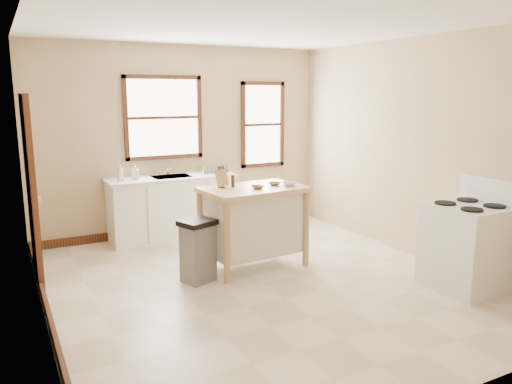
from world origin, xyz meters
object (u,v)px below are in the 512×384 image
Objects in this scene: soap_bottle_b at (135,172)px; knife_block at (222,179)px; bowl_a at (257,187)px; bowl_c at (289,184)px; kitchen_island at (253,227)px; pepper_grinder at (233,181)px; gas_stove at (467,235)px; soap_bottle_a at (120,172)px; dish_rack at (212,169)px; bowl_b at (275,184)px; trash_bin at (198,251)px.

soap_bottle_b is 1.05× the size of knife_block.
bowl_a is 0.43m from bowl_c.
bowl_c is (0.43, -0.12, 0.52)m from kitchen_island.
bowl_c is (1.45, -1.75, -0.01)m from soap_bottle_b.
pepper_grinder reaches higher than soap_bottle_b.
pepper_grinder is at bearing 159.54° from bowl_c.
knife_block is 0.17× the size of gas_stove.
soap_bottle_a is at bearing 103.12° from knife_block.
dish_rack is 1.67m from bowl_b.
knife_block is 1.32× the size of bowl_a.
kitchen_island is at bearing 91.49° from bowl_a.
knife_block is 1.27× the size of bowl_c.
knife_block is at bearing -121.81° from dish_rack.
pepper_grinder is 0.21× the size of trash_bin.
knife_block is at bearing 146.81° from kitchen_island.
bowl_c is 2.08m from gas_stove.
soap_bottle_b is 0.29× the size of trash_bin.
bowl_b is at bearing 19.26° from bowl_a.
soap_bottle_b is 1.93m from trash_bin.
pepper_grinder reaches higher than dish_rack.
knife_block reaches higher than trash_bin.
dish_rack reaches higher than trash_bin.
bowl_b is (0.30, -0.00, 0.51)m from kitchen_island.
bowl_c is at bearing -2.18° from bowl_a.
bowl_c reaches higher than bowl_a.
soap_bottle_b is 1.39× the size of pepper_grinder.
bowl_a is (-0.16, -1.77, 0.03)m from dish_rack.
bowl_a is at bearing 136.88° from gas_stove.
knife_block reaches higher than soap_bottle_a.
gas_stove reaches higher than soap_bottle_b.
dish_rack is (1.18, 0.03, -0.05)m from soap_bottle_b.
bowl_c is (0.65, -0.24, -0.05)m from pepper_grinder.
trash_bin is (-0.79, -0.07, -0.65)m from bowl_a.
bowl_c reaches higher than trash_bin.
soap_bottle_b is at bearing 96.48° from knife_block.
soap_bottle_b reaches higher than dish_rack.
soap_bottle_b is at bearing 129.55° from bowl_c.
trash_bin is at bearing -130.80° from dish_rack.
dish_rack is 3.73m from gas_stove.
gas_stove is at bearing -50.92° from trash_bin.
soap_bottle_b is 1.99m from kitchen_island.
trash_bin is (-0.46, -0.35, -0.73)m from knife_block.
bowl_b is at bearing -4.88° from kitchen_island.
bowl_a is at bearing -108.55° from dish_rack.
pepper_grinder is (0.12, -0.06, -0.03)m from knife_block.
bowl_b is (0.29, 0.10, -0.00)m from bowl_a.
soap_bottle_a is 1.54× the size of pepper_grinder.
bowl_c is at bearing -20.06° from kitchen_island.
soap_bottle_a reaches higher than trash_bin.
soap_bottle_b is 4.33m from gas_stove.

